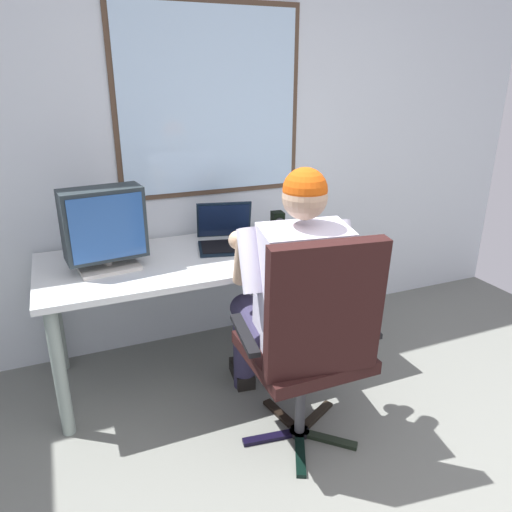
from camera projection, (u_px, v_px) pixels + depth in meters
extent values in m
cube|color=silver|center=(219.00, 127.00, 2.92)|extent=(4.60, 0.06, 2.71)
cube|color=#4C3828|center=(210.00, 102.00, 2.82)|extent=(1.13, 0.01, 1.09)
cube|color=silver|center=(211.00, 102.00, 2.81)|extent=(1.07, 0.02, 1.03)
cylinder|color=gray|center=(60.00, 373.00, 2.26)|extent=(0.06, 0.06, 0.69)
cylinder|color=gray|center=(350.00, 312.00, 2.83)|extent=(0.06, 0.06, 0.69)
cylinder|color=gray|center=(56.00, 317.00, 2.78)|extent=(0.06, 0.06, 0.69)
cylinder|color=gray|center=(301.00, 275.00, 3.36)|extent=(0.06, 0.06, 0.69)
cube|color=silver|center=(202.00, 257.00, 2.68)|extent=(1.74, 0.75, 0.03)
cube|color=black|center=(272.00, 437.00, 2.33)|extent=(0.29, 0.08, 0.02)
cube|color=black|center=(300.00, 453.00, 2.23)|extent=(0.16, 0.27, 0.02)
cube|color=black|center=(328.00, 439.00, 2.32)|extent=(0.24, 0.23, 0.02)
cube|color=black|center=(315.00, 417.00, 2.47)|extent=(0.27, 0.17, 0.02)
cube|color=black|center=(282.00, 416.00, 2.48)|extent=(0.09, 0.29, 0.02)
cylinder|color=black|center=(299.00, 432.00, 2.37)|extent=(0.10, 0.10, 0.02)
cylinder|color=#3F3F44|center=(301.00, 394.00, 2.29)|extent=(0.05, 0.05, 0.43)
cube|color=black|center=(302.00, 351.00, 2.21)|extent=(0.50, 0.50, 0.06)
cube|color=black|center=(325.00, 310.00, 1.89)|extent=(0.49, 0.16, 0.58)
cube|color=black|center=(359.00, 319.00, 2.23)|extent=(0.10, 0.36, 0.02)
cube|color=black|center=(244.00, 334.00, 2.09)|extent=(0.10, 0.36, 0.02)
cylinder|color=#2F2B47|center=(315.00, 317.00, 2.45)|extent=(0.20, 0.44, 0.15)
cylinder|color=#2F2B47|center=(299.00, 339.00, 2.73)|extent=(0.12, 0.12, 0.50)
cube|color=black|center=(294.00, 365.00, 2.86)|extent=(0.13, 0.25, 0.08)
cylinder|color=#2F2B47|center=(254.00, 325.00, 2.37)|extent=(0.20, 0.44, 0.15)
cylinder|color=#2F2B47|center=(244.00, 347.00, 2.65)|extent=(0.12, 0.12, 0.50)
cube|color=black|center=(242.00, 373.00, 2.78)|extent=(0.13, 0.25, 0.08)
cube|color=silver|center=(301.00, 287.00, 2.12)|extent=(0.41, 0.32, 0.58)
sphere|color=tan|center=(305.00, 197.00, 1.98)|extent=(0.19, 0.19, 0.19)
sphere|color=#D24F0F|center=(305.00, 190.00, 1.97)|extent=(0.19, 0.19, 0.19)
cylinder|color=silver|center=(344.00, 252.00, 2.18)|extent=(0.12, 0.22, 0.29)
cylinder|color=tan|center=(335.00, 273.00, 2.31)|extent=(0.10, 0.18, 0.27)
sphere|color=tan|center=(331.00, 274.00, 2.35)|extent=(0.09, 0.09, 0.09)
cylinder|color=silver|center=(250.00, 261.00, 2.07)|extent=(0.12, 0.21, 0.29)
cylinder|color=tan|center=(242.00, 260.00, 2.21)|extent=(0.10, 0.17, 0.27)
sphere|color=tan|center=(238.00, 240.00, 2.27)|extent=(0.09, 0.09, 0.09)
cube|color=beige|center=(108.00, 266.00, 2.49)|extent=(0.32, 0.27, 0.02)
cylinder|color=beige|center=(108.00, 261.00, 2.48)|extent=(0.04, 0.04, 0.04)
cube|color=#212A2D|center=(103.00, 223.00, 2.41)|extent=(0.41, 0.22, 0.36)
cube|color=#264C8C|center=(108.00, 228.00, 2.33)|extent=(0.35, 0.05, 0.32)
cube|color=black|center=(227.00, 248.00, 2.76)|extent=(0.37, 0.32, 0.02)
cube|color=black|center=(227.00, 246.00, 2.75)|extent=(0.33, 0.28, 0.00)
cube|color=black|center=(224.00, 220.00, 2.86)|extent=(0.33, 0.16, 0.23)
cube|color=#0F1933|center=(224.00, 220.00, 2.86)|extent=(0.31, 0.14, 0.20)
cylinder|color=silver|center=(290.00, 255.00, 2.66)|extent=(0.07, 0.07, 0.00)
cylinder|color=silver|center=(290.00, 248.00, 2.65)|extent=(0.01, 0.01, 0.07)
cylinder|color=silver|center=(290.00, 236.00, 2.63)|extent=(0.09, 0.09, 0.07)
cylinder|color=#600B18|center=(290.00, 239.00, 2.63)|extent=(0.08, 0.08, 0.03)
cube|color=black|center=(278.00, 223.00, 2.99)|extent=(0.08, 0.09, 0.14)
cylinder|color=#333338|center=(280.00, 222.00, 2.94)|extent=(0.05, 0.01, 0.05)
cube|color=teal|center=(313.00, 248.00, 2.75)|extent=(0.17, 0.16, 0.01)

